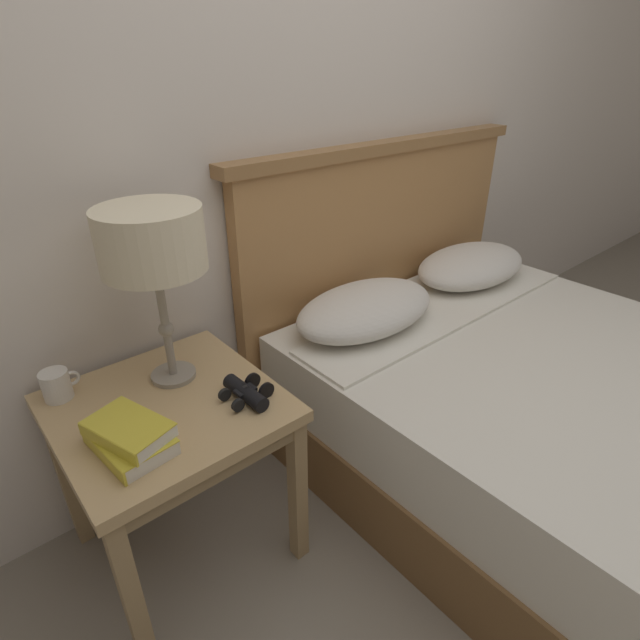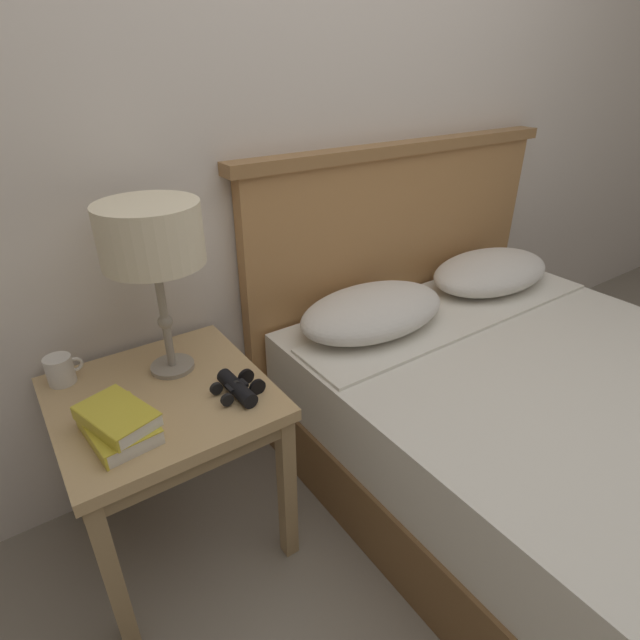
{
  "view_description": "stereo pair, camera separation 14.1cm",
  "coord_description": "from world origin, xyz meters",
  "px_view_note": "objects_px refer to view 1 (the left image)",
  "views": [
    {
      "loc": [
        -1.1,
        -0.38,
        1.43
      ],
      "look_at": [
        -0.19,
        0.68,
        0.68
      ],
      "focal_mm": 28.0,
      "sensor_mm": 36.0,
      "label": 1
    },
    {
      "loc": [
        -0.99,
        -0.47,
        1.43
      ],
      "look_at": [
        -0.19,
        0.68,
        0.68
      ],
      "focal_mm": 28.0,
      "sensor_mm": 36.0,
      "label": 2
    }
  ],
  "objects_px": {
    "binoculars_pair": "(246,392)",
    "coffee_mug": "(57,385)",
    "bed": "(541,409)",
    "book_on_nightstand": "(130,442)",
    "table_lamp": "(152,244)",
    "book_stacked_on_top": "(128,429)",
    "nightstand": "(170,425)"
  },
  "relations": [
    {
      "from": "nightstand",
      "to": "binoculars_pair",
      "type": "bearing_deg",
      "value": -35.84
    },
    {
      "from": "bed",
      "to": "book_on_nightstand",
      "type": "height_order",
      "value": "bed"
    },
    {
      "from": "table_lamp",
      "to": "book_stacked_on_top",
      "type": "bearing_deg",
      "value": -134.6
    },
    {
      "from": "bed",
      "to": "coffee_mug",
      "type": "distance_m",
      "value": 1.59
    },
    {
      "from": "bed",
      "to": "coffee_mug",
      "type": "xyz_separation_m",
      "value": [
        -1.36,
        0.76,
        0.33
      ]
    },
    {
      "from": "nightstand",
      "to": "book_stacked_on_top",
      "type": "height_order",
      "value": "book_stacked_on_top"
    },
    {
      "from": "bed",
      "to": "book_on_nightstand",
      "type": "distance_m",
      "value": 1.4
    },
    {
      "from": "bed",
      "to": "book_stacked_on_top",
      "type": "height_order",
      "value": "bed"
    },
    {
      "from": "binoculars_pair",
      "to": "bed",
      "type": "bearing_deg",
      "value": -23.05
    },
    {
      "from": "nightstand",
      "to": "bed",
      "type": "bearing_deg",
      "value": -25.26
    },
    {
      "from": "binoculars_pair",
      "to": "coffee_mug",
      "type": "height_order",
      "value": "coffee_mug"
    },
    {
      "from": "nightstand",
      "to": "coffee_mug",
      "type": "height_order",
      "value": "coffee_mug"
    },
    {
      "from": "book_on_nightstand",
      "to": "table_lamp",
      "type": "bearing_deg",
      "value": 44.86
    },
    {
      "from": "book_stacked_on_top",
      "to": "book_on_nightstand",
      "type": "bearing_deg",
      "value": 126.6
    },
    {
      "from": "table_lamp",
      "to": "binoculars_pair",
      "type": "height_order",
      "value": "table_lamp"
    },
    {
      "from": "bed",
      "to": "binoculars_pair",
      "type": "bearing_deg",
      "value": 156.95
    },
    {
      "from": "bed",
      "to": "coffee_mug",
      "type": "bearing_deg",
      "value": 150.97
    },
    {
      "from": "nightstand",
      "to": "bed",
      "type": "relative_size",
      "value": 0.31
    },
    {
      "from": "book_on_nightstand",
      "to": "binoculars_pair",
      "type": "distance_m",
      "value": 0.32
    },
    {
      "from": "nightstand",
      "to": "table_lamp",
      "type": "height_order",
      "value": "table_lamp"
    },
    {
      "from": "book_on_nightstand",
      "to": "book_stacked_on_top",
      "type": "height_order",
      "value": "book_stacked_on_top"
    },
    {
      "from": "nightstand",
      "to": "coffee_mug",
      "type": "relative_size",
      "value": 5.65
    },
    {
      "from": "table_lamp",
      "to": "coffee_mug",
      "type": "relative_size",
      "value": 4.96
    },
    {
      "from": "binoculars_pair",
      "to": "coffee_mug",
      "type": "bearing_deg",
      "value": 138.85
    },
    {
      "from": "nightstand",
      "to": "table_lamp",
      "type": "bearing_deg",
      "value": 53.96
    },
    {
      "from": "coffee_mug",
      "to": "book_on_nightstand",
      "type": "bearing_deg",
      "value": -77.74
    },
    {
      "from": "book_stacked_on_top",
      "to": "coffee_mug",
      "type": "bearing_deg",
      "value": 102.46
    },
    {
      "from": "binoculars_pair",
      "to": "nightstand",
      "type": "bearing_deg",
      "value": 144.16
    },
    {
      "from": "binoculars_pair",
      "to": "book_on_nightstand",
      "type": "bearing_deg",
      "value": 177.07
    },
    {
      "from": "book_on_nightstand",
      "to": "binoculars_pair",
      "type": "bearing_deg",
      "value": -2.93
    },
    {
      "from": "nightstand",
      "to": "table_lamp",
      "type": "distance_m",
      "value": 0.51
    },
    {
      "from": "bed",
      "to": "coffee_mug",
      "type": "height_order",
      "value": "bed"
    }
  ]
}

